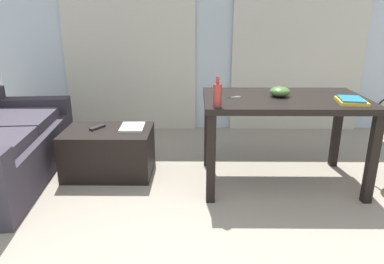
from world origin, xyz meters
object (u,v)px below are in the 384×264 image
scissors (232,97)px  bottle_near (217,95)px  bowl (280,92)px  book_stack (351,101)px  craft_table (284,109)px  tv_remote_primary (97,127)px  coffee_table (109,152)px  magazine (132,127)px

scissors → bottle_near: bearing=-114.4°
bowl → book_stack: bowl is taller
craft_table → tv_remote_primary: size_ratio=8.08×
coffee_table → magazine: 0.32m
coffee_table → bowl: size_ratio=4.62×
bowl → tv_remote_primary: 1.69m
scissors → tv_remote_primary: scissors is taller
scissors → bowl: bearing=5.4°
scissors → craft_table: bearing=1.9°
tv_remote_primary → craft_table: bearing=23.9°
bowl → scissors: bearing=-174.6°
bottle_near → book_stack: 1.08m
scissors → magazine: bearing=165.3°
tv_remote_primary → scissors: bearing=20.7°
coffee_table → bowl: (1.54, -0.15, 0.61)m
craft_table → scissors: size_ratio=11.46×
book_stack → magazine: 1.91m
magazine → coffee_table: bearing=-169.0°
craft_table → bowl: 0.15m
coffee_table → scissors: size_ratio=6.74×
coffee_table → magazine: magazine is taller
coffee_table → book_stack: bearing=-10.4°
scissors → magazine: scissors is taller
tv_remote_primary → bottle_near: bearing=4.4°
bowl → tv_remote_primary: bearing=173.6°
magazine → scissors: bearing=-16.3°
scissors → tv_remote_primary: size_ratio=0.71×
coffee_table → craft_table: size_ratio=0.59×
magazine → craft_table: bearing=-10.9°
magazine → bottle_near: bearing=-37.8°
tv_remote_primary → magazine: (0.33, 0.02, -0.00)m
bowl → tv_remote_primary: bowl is taller
tv_remote_primary → magazine: same height
craft_table → bottle_near: 0.71m
craft_table → book_stack: book_stack is taller
coffee_table → scissors: bearing=-9.4°
coffee_table → book_stack: book_stack is taller
bottle_near → scissors: bottle_near is taller
craft_table → magazine: bearing=170.6°
magazine → bowl: bearing=-10.2°
craft_table → bowl: (-0.04, 0.02, 0.15)m
coffee_table → craft_table: 1.65m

